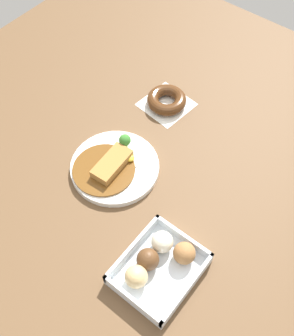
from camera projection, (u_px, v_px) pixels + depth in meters
The scene contains 4 objects.
ground_plane at pixel (148, 176), 1.10m from camera, with size 1.60×1.60×0.00m, color brown.
curry_plate at pixel (114, 166), 1.10m from camera, with size 0.24×0.24×0.06m.
donut_box at pixel (158, 264), 0.93m from camera, with size 0.20×0.16×0.06m.
chocolate_ring_donut at pixel (167, 100), 1.23m from camera, with size 0.15×0.15×0.04m.
Camera 1 is at (0.47, 0.37, 0.92)m, focal length 43.75 mm.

